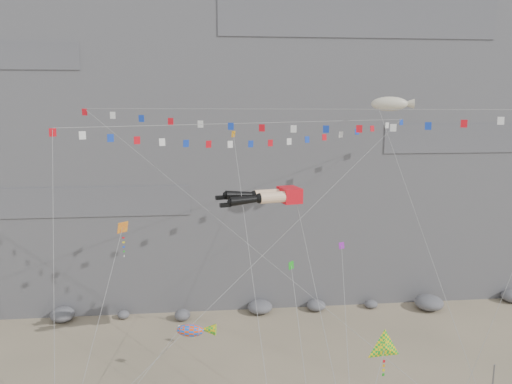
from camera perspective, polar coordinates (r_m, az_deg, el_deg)
The scene contains 12 objects.
cliff at distance 64.15m, azimuth -1.05°, elevation 13.17°, with size 80.00×28.00×50.00m, color slate.
talus_boulders at distance 53.54m, azimuth 0.45°, elevation -13.03°, with size 60.00×3.00×1.20m, color slate, non-canonical shape.
legs_kite at distance 38.86m, azimuth 1.38°, elevation -0.51°, with size 7.56×16.29×20.97m.
flag_banner_upper at distance 40.90m, azimuth 0.52°, elevation 7.87°, with size 29.05×18.75×27.36m.
flag_banner_lower at distance 37.81m, azimuth 6.22°, elevation 9.36°, with size 34.99×12.04×24.19m.
harlequin_kite at distance 36.96m, azimuth -15.01°, elevation -4.03°, with size 4.16×7.39×14.76m.
fish_windsock at distance 34.65m, azimuth -7.55°, elevation -15.43°, with size 8.52×3.53×9.99m.
delta_kite at distance 35.68m, azimuth 14.50°, elevation -16.89°, with size 4.83×5.05×8.17m.
blimp_windsock at distance 45.36m, azimuth 15.02°, elevation 9.65°, with size 5.34×14.60×25.57m.
small_kite_a at distance 40.51m, azimuth -2.51°, elevation 5.92°, with size 2.27×16.03×24.62m.
small_kite_b at distance 38.31m, azimuth 9.77°, elevation -6.41°, with size 2.16×10.23×14.74m.
small_kite_c at distance 34.67m, azimuth 4.07°, elevation -8.64°, with size 1.20×8.63×13.31m.
Camera 1 is at (-5.49, -31.84, 21.84)m, focal length 35.00 mm.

